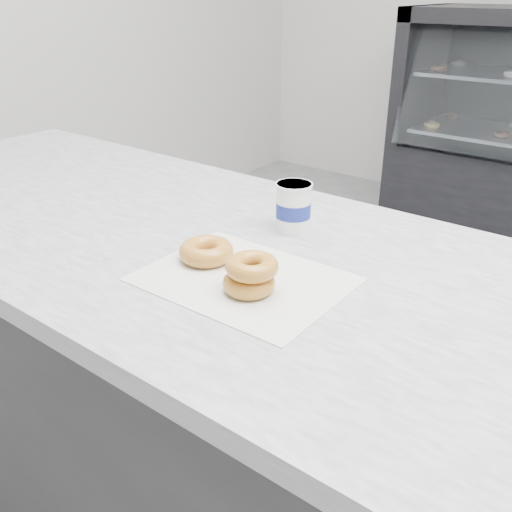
# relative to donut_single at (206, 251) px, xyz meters

# --- Properties ---
(ground) EXTENTS (5.00, 5.00, 0.00)m
(ground) POSITION_rel_donut_single_xyz_m (0.39, 0.67, -0.92)
(ground) COLOR gray
(ground) RESTS_ON ground
(wax_paper) EXTENTS (0.34, 0.27, 0.00)m
(wax_paper) POSITION_rel_donut_single_xyz_m (0.10, -0.02, -0.02)
(wax_paper) COLOR silver
(wax_paper) RESTS_ON counter
(donut_single) EXTENTS (0.12, 0.12, 0.03)m
(donut_single) POSITION_rel_donut_single_xyz_m (0.00, 0.00, 0.00)
(donut_single) COLOR #BD8F34
(donut_single) RESTS_ON wax_paper
(donut_stack) EXTENTS (0.12, 0.12, 0.06)m
(donut_stack) POSITION_rel_donut_single_xyz_m (0.14, -0.04, 0.01)
(donut_stack) COLOR #BD8F34
(donut_stack) RESTS_ON wax_paper
(coffee_cup) EXTENTS (0.09, 0.09, 0.10)m
(coffee_cup) POSITION_rel_donut_single_xyz_m (0.04, 0.21, 0.03)
(coffee_cup) COLOR white
(coffee_cup) RESTS_ON counter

